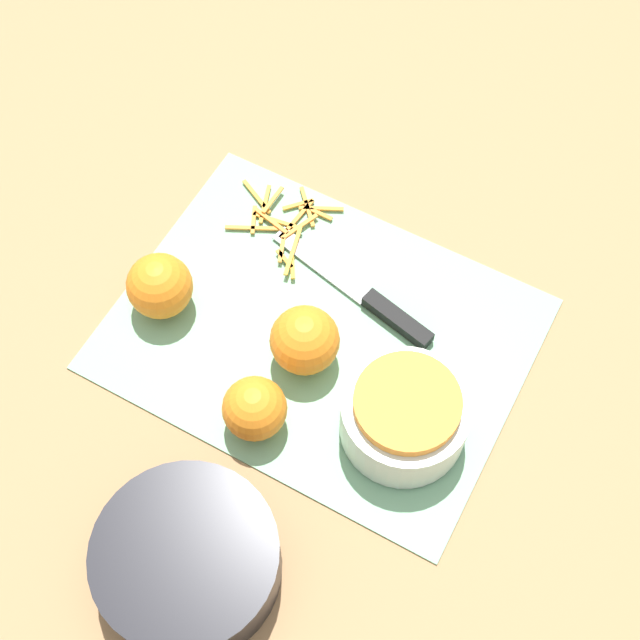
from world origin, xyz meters
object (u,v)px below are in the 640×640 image
Objects in this scene: orange_left at (160,286)px; orange_back at (255,409)px; bowl_dark at (188,560)px; knife at (379,306)px; bowl_speckled at (405,415)px; orange_right at (304,340)px.

orange_back is (-0.18, 0.08, -0.00)m from orange_left.
knife is at bearing -94.91° from bowl_dark.
bowl_dark is at bearing 62.87° from bowl_speckled.
bowl_speckled is 0.27m from bowl_dark.
bowl_dark is at bearing 98.13° from knife.
orange_back is at bearing 85.61° from orange_right.
orange_left is at bearing 39.81° from knife.
bowl_speckled is 1.75× the size of orange_right.
bowl_speckled and orange_right have the same top height.
orange_right is 1.11× the size of orange_back.
knife is 3.06× the size of orange_left.
orange_back reaches higher than knife.
orange_right is (0.14, -0.03, 0.00)m from bowl_speckled.
orange_back is at bearing 87.39° from knife.
bowl_speckled is at bearing 139.56° from knife.
orange_right is at bearing -86.68° from bowl_dark.
orange_left is 0.98× the size of orange_right.
bowl_dark is at bearing 93.32° from orange_right.
knife is 0.26m from orange_left.
bowl_speckled is at bearing -117.13° from bowl_dark.
knife is 3.33× the size of orange_back.
orange_back is at bearing -82.36° from bowl_dark.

